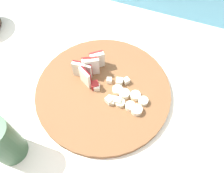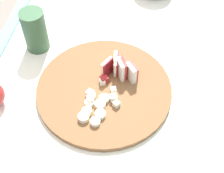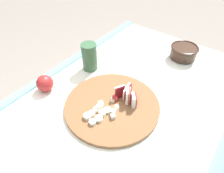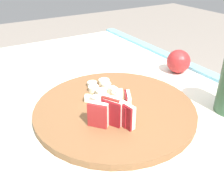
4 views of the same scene
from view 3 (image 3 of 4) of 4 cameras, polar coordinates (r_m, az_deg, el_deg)
The scene contains 8 objects.
tiled_countertop at distance 1.21m, azimuth 1.02°, elevation -19.44°, with size 1.32×0.78×0.91m.
cutting_board at distance 0.82m, azimuth 0.01°, elevation -5.38°, with size 0.38×0.38×0.02m, color brown.
apple_wedge_fan at distance 0.82m, azimuth 4.55°, elevation -2.37°, with size 0.07×0.11×0.06m.
apple_dice_pile at distance 0.80m, azimuth -0.74°, elevation -5.34°, with size 0.11×0.10×0.02m.
banana_slice_rows at distance 0.78m, azimuth -4.30°, elevation -7.63°, with size 0.11×0.07×0.02m.
ceramic_bowl at distance 1.13m, azimuth 19.58°, elevation 9.27°, with size 0.14×0.14×0.07m.
small_jar at distance 0.98m, azimuth -6.35°, elevation 8.31°, with size 0.07×0.07×0.14m, color #335638.
whole_apple at distance 0.92m, azimuth -18.40°, elevation 0.86°, with size 0.07×0.07×0.07m, color #A32323.
Camera 3 is at (0.46, 0.32, 1.52)m, focal length 32.41 mm.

